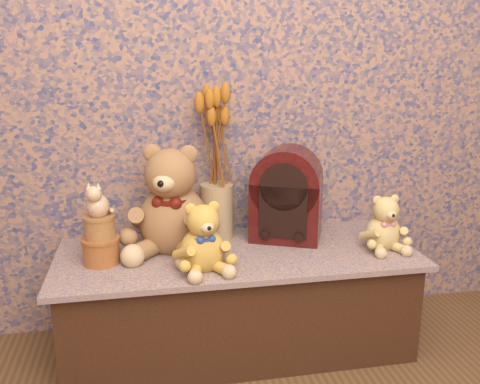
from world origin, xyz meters
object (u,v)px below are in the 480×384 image
(teddy_medium, at_px, (202,233))
(cathedral_radio, at_px, (287,194))
(cat_figurine, at_px, (97,198))
(ceramic_vase, at_px, (217,211))
(teddy_small, at_px, (384,220))
(teddy_large, at_px, (173,194))
(biscuit_tin_lower, at_px, (101,251))

(teddy_medium, height_order, cathedral_radio, cathedral_radio)
(cathedral_radio, distance_m, cat_figurine, 0.71)
(cathedral_radio, distance_m, ceramic_vase, 0.28)
(teddy_medium, relative_size, ceramic_vase, 1.18)
(ceramic_vase, bearing_deg, teddy_small, -21.76)
(teddy_small, bearing_deg, teddy_medium, -175.77)
(ceramic_vase, distance_m, cat_figurine, 0.49)
(ceramic_vase, xyz_separation_m, cat_figurine, (-0.43, -0.19, 0.13))
(teddy_small, bearing_deg, teddy_large, 168.80)
(biscuit_tin_lower, bearing_deg, teddy_medium, -18.02)
(teddy_large, distance_m, cathedral_radio, 0.44)
(cathedral_radio, distance_m, biscuit_tin_lower, 0.72)
(teddy_medium, bearing_deg, cathedral_radio, 23.04)
(cathedral_radio, height_order, ceramic_vase, cathedral_radio)
(cathedral_radio, height_order, biscuit_tin_lower, cathedral_radio)
(ceramic_vase, xyz_separation_m, biscuit_tin_lower, (-0.43, -0.19, -0.06))
(cathedral_radio, bearing_deg, biscuit_tin_lower, -146.28)
(teddy_small, bearing_deg, cathedral_radio, 151.22)
(teddy_small, distance_m, cat_figurine, 1.03)
(teddy_large, height_order, teddy_medium, teddy_large)
(ceramic_vase, bearing_deg, teddy_large, -150.39)
(cathedral_radio, height_order, cat_figurine, cathedral_radio)
(teddy_medium, relative_size, cathedral_radio, 0.70)
(teddy_medium, bearing_deg, teddy_small, -4.89)
(teddy_small, xyz_separation_m, cathedral_radio, (-0.33, 0.17, 0.07))
(cathedral_radio, relative_size, biscuit_tin_lower, 2.91)
(cat_figurine, bearing_deg, ceramic_vase, 35.97)
(ceramic_vase, relative_size, biscuit_tin_lower, 1.72)
(teddy_small, distance_m, biscuit_tin_lower, 1.03)
(cat_figurine, bearing_deg, teddy_large, 31.47)
(teddy_small, height_order, cat_figurine, cat_figurine)
(biscuit_tin_lower, bearing_deg, ceramic_vase, 23.58)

